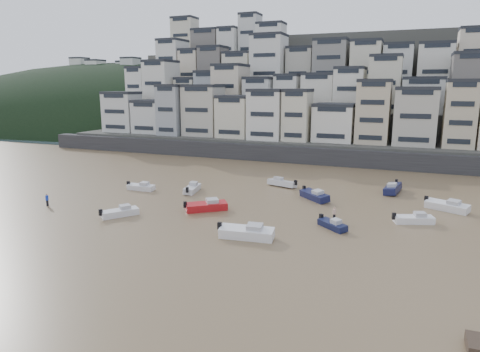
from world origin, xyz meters
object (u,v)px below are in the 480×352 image
at_px(boat_f, 192,187).
at_px(boat_e, 314,194).
at_px(boat_b, 332,223).
at_px(boat_h, 282,182).
at_px(boat_k, 141,186).
at_px(boat_j, 120,211).
at_px(boat_i, 393,187).
at_px(boat_a, 247,231).
at_px(person_blue, 47,200).
at_px(person_pink, 334,214).
at_px(boat_c, 206,205).
at_px(boat_g, 447,205).
at_px(boat_d, 414,218).

bearing_deg(boat_f, boat_e, -93.30).
bearing_deg(boat_b, boat_h, 162.29).
bearing_deg(boat_k, boat_j, -67.64).
bearing_deg(boat_j, boat_i, -14.62).
bearing_deg(boat_a, boat_j, 168.19).
height_order(boat_a, boat_b, boat_a).
bearing_deg(person_blue, person_pink, 12.28).
bearing_deg(boat_e, person_pink, -20.33).
distance_m(boat_e, person_pink, 9.91).
height_order(boat_b, boat_h, boat_h).
bearing_deg(boat_f, boat_c, -152.79).
height_order(boat_f, boat_g, boat_g).
height_order(boat_k, person_blue, person_blue).
distance_m(boat_c, boat_h, 18.13).
distance_m(boat_a, boat_c, 11.79).
xyz_separation_m(boat_g, boat_j, (-38.84, -18.35, -0.12)).
bearing_deg(boat_k, boat_f, 13.07).
relative_size(boat_f, boat_k, 1.08).
distance_m(boat_a, boat_e, 19.12).
distance_m(boat_f, person_blue, 20.78).
height_order(boat_a, boat_c, boat_a).
relative_size(boat_d, boat_g, 0.86).
distance_m(boat_c, boat_k, 16.02).
height_order(boat_d, boat_e, boat_e).
height_order(boat_f, boat_j, boat_f).
height_order(boat_b, boat_j, boat_j).
xyz_separation_m(boat_c, boat_j, (-9.13, -6.32, -0.13)).
height_order(boat_c, person_blue, person_blue).
distance_m(boat_g, person_pink, 16.52).
height_order(boat_g, boat_j, boat_g).
height_order(boat_b, person_blue, person_blue).
bearing_deg(boat_d, boat_f, 152.79).
bearing_deg(boat_d, boat_c, 169.74).
distance_m(boat_c, boat_j, 11.10).
relative_size(boat_b, person_pink, 2.54).
distance_m(boat_h, person_pink, 18.89).
height_order(boat_e, boat_g, boat_g).
bearing_deg(boat_b, boat_k, -152.86).
bearing_deg(boat_d, boat_g, 40.51).
xyz_separation_m(boat_i, boat_k, (-37.23, -13.43, -0.18)).
height_order(boat_e, boat_k, boat_e).
relative_size(boat_a, boat_b, 1.48).
relative_size(boat_a, boat_d, 1.28).
xyz_separation_m(boat_c, boat_i, (22.51, 19.76, 0.03)).
xyz_separation_m(boat_d, boat_k, (-40.35, 1.66, -0.02)).
bearing_deg(boat_b, boat_i, 114.95).
bearing_deg(boat_k, person_pink, -9.20).
distance_m(boat_c, person_blue, 22.29).
relative_size(boat_j, person_blue, 2.91).
height_order(boat_a, boat_j, boat_a).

